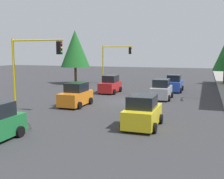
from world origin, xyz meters
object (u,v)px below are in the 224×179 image
Objects in this scene: car_orange at (76,95)px; car_red at (110,85)px; car_yellow at (143,113)px; car_blue at (174,84)px; traffic_signal_near_right at (33,60)px; car_silver at (161,90)px; traffic_signal_far_right at (115,57)px; tree_opposite_side at (75,49)px.

car_red is at bearing 178.44° from car_orange.
car_orange and car_red have the same top height.
car_orange is 8.35m from car_yellow.
car_blue is (-3.31, 6.70, 0.00)m from car_red.
traffic_signal_near_right is at bearing -40.79° from car_orange.
car_orange is at bearing -47.62° from car_silver.
car_silver is 10.59m from car_yellow.
traffic_signal_far_right is at bearing -157.59° from car_yellow.
tree_opposite_side is 2.12× the size of car_silver.
car_yellow is (20.12, 14.45, -4.15)m from tree_opposite_side.
car_orange is at bearing 26.38° from tree_opposite_side.
car_yellow is 1.01× the size of car_blue.
traffic_signal_near_right is at bearing -45.64° from car_silver.
car_silver is at bearing 36.78° from traffic_signal_far_right.
tree_opposite_side is 2.10× the size of car_yellow.
tree_opposite_side reaches higher than traffic_signal_near_right.
traffic_signal_far_right is 0.72× the size of tree_opposite_side.
tree_opposite_side is 25.12m from car_yellow.
car_yellow is (2.12, 9.14, -3.06)m from traffic_signal_near_right.
traffic_signal_far_right is 1.51× the size of car_orange.
car_blue is at bearing 174.33° from car_silver.
traffic_signal_far_right is 1.51× the size of car_yellow.
traffic_signal_far_right is 0.99× the size of traffic_signal_near_right.
traffic_signal_near_right reaches higher than car_red.
car_silver is 1.00× the size of car_orange.
car_yellow is at bearing -0.28° from car_blue.
traffic_signal_far_right reaches higher than car_blue.
car_yellow is 1.01× the size of car_red.
tree_opposite_side is at bearing -104.65° from car_blue.
car_silver is at bearing 132.38° from car_orange.
car_blue is (-16.32, 0.08, -0.00)m from car_yellow.
traffic_signal_far_right is 5.81m from tree_opposite_side.
traffic_signal_near_right is 0.73× the size of tree_opposite_side.
traffic_signal_far_right is 17.75m from car_orange.
traffic_signal_near_right is 17.20m from car_blue.
car_silver and car_yellow have the same top height.
car_blue is at bearing 179.72° from car_yellow.
car_red is at bearing 166.98° from traffic_signal_near_right.
traffic_signal_far_right is 1.52× the size of car_blue.
tree_opposite_side is 2.12× the size of car_blue.
car_orange is at bearing -1.56° from car_red.
car_orange is at bearing 139.21° from traffic_signal_near_right.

